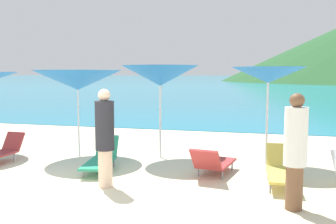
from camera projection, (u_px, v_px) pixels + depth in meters
ground_plane at (179, 128)px, 16.24m from camera, size 50.00×100.00×0.30m
ocean_water at (263, 77)px, 225.90m from camera, size 650.00×440.00×0.02m
umbrella_2 at (78, 80)px, 9.78m from camera, size 2.28×2.28×2.26m
umbrella_3 at (160, 76)px, 9.61m from camera, size 2.16×2.16×2.38m
umbrella_4 at (268, 75)px, 8.90m from camera, size 1.78×1.78×2.33m
lounge_chair_1 at (101, 158)px, 8.51m from camera, size 0.79×1.67×0.69m
lounge_chair_4 at (213, 162)px, 8.06m from camera, size 0.84×1.56×0.68m
lounge_chair_5 at (281, 169)px, 7.40m from camera, size 0.59×1.58×0.70m
beachgoer_0 at (105, 136)px, 7.17m from camera, size 0.36×0.36×1.88m
beachgoer_1 at (295, 149)px, 5.96m from camera, size 0.36×0.36×1.87m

